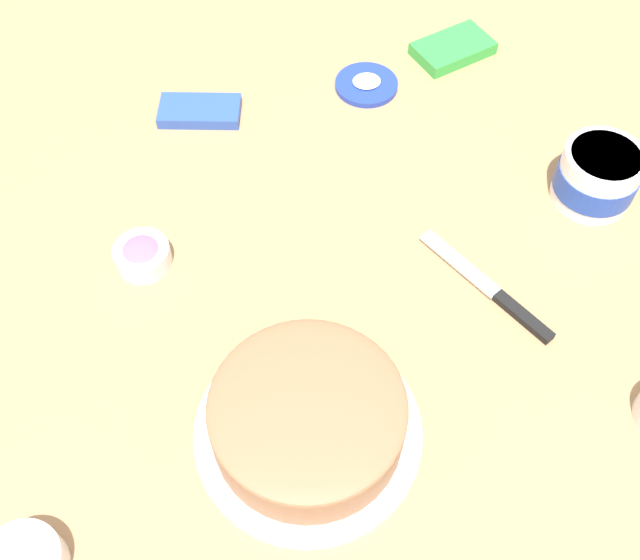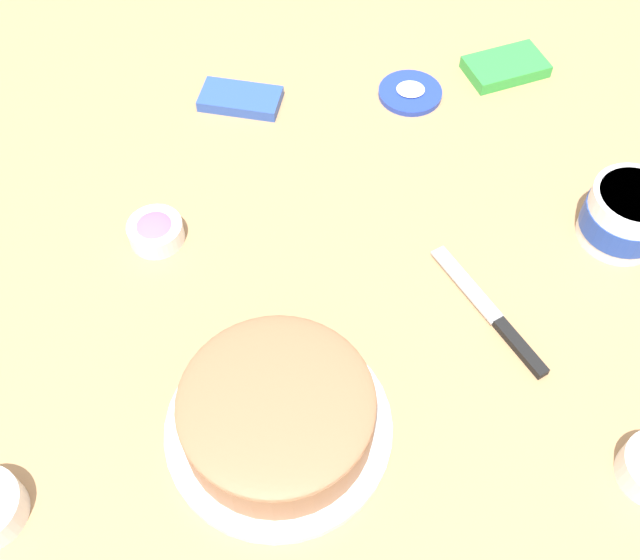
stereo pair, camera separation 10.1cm
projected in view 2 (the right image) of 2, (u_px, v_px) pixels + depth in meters
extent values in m
plane|color=tan|center=(338.00, 233.00, 1.10)|extent=(1.54, 1.54, 0.00)
cylinder|color=white|center=(279.00, 428.00, 0.92)|extent=(0.28, 0.28, 0.01)
cylinder|color=brown|center=(278.00, 416.00, 0.89)|extent=(0.21, 0.21, 0.05)
cylinder|color=#9E6B47|center=(277.00, 415.00, 0.88)|extent=(0.23, 0.23, 0.06)
ellipsoid|color=#9E6B47|center=(276.00, 401.00, 0.85)|extent=(0.23, 0.23, 0.02)
cylinder|color=white|center=(626.00, 215.00, 1.06)|extent=(0.12, 0.12, 0.09)
cylinder|color=#2347B2|center=(625.00, 217.00, 1.06)|extent=(0.12, 0.12, 0.04)
cylinder|color=#9E6B47|center=(636.00, 197.00, 1.03)|extent=(0.10, 0.10, 0.01)
cylinder|color=#233DAD|center=(410.00, 93.00, 1.26)|extent=(0.11, 0.11, 0.01)
ellipsoid|color=white|center=(411.00, 89.00, 1.26)|extent=(0.05, 0.04, 0.01)
cube|color=silver|center=(466.00, 284.00, 1.04)|extent=(0.09, 0.13, 0.00)
cube|color=black|center=(520.00, 347.00, 0.98)|extent=(0.06, 0.09, 0.01)
cylinder|color=white|center=(156.00, 232.00, 1.08)|extent=(0.08, 0.08, 0.03)
cylinder|color=pink|center=(155.00, 230.00, 1.08)|extent=(0.07, 0.07, 0.01)
ellipsoid|color=pink|center=(154.00, 227.00, 1.07)|extent=(0.06, 0.06, 0.02)
cube|color=green|center=(505.00, 67.00, 1.29)|extent=(0.16, 0.13, 0.02)
cube|color=#2D51B2|center=(240.00, 99.00, 1.25)|extent=(0.14, 0.09, 0.02)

